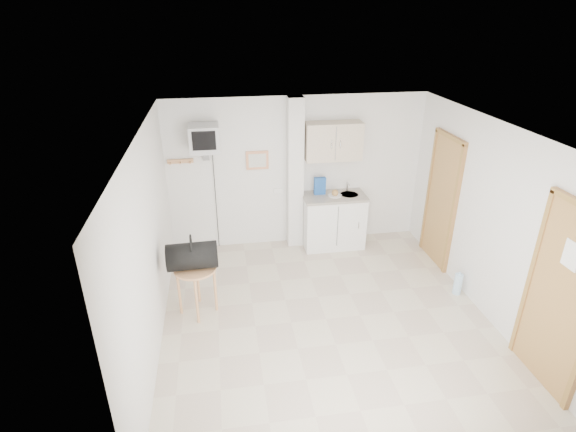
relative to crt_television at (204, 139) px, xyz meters
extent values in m
plane|color=beige|center=(1.45, -2.02, -1.94)|extent=(4.50, 4.50, 0.00)
cube|color=white|center=(1.45, 0.23, -0.69)|extent=(4.20, 0.04, 2.50)
cube|color=white|center=(1.45, -4.27, -0.69)|extent=(4.20, 0.04, 2.50)
cube|color=white|center=(-0.65, -2.02, -0.69)|extent=(0.04, 4.50, 2.50)
cube|color=white|center=(3.55, -2.02, -0.69)|extent=(0.04, 4.50, 2.50)
cube|color=white|center=(1.45, -2.02, 0.56)|extent=(4.20, 4.50, 0.04)
cube|color=white|center=(1.40, 0.12, -0.69)|extent=(0.25, 0.22, 2.50)
cube|color=tan|center=(0.80, 0.21, -0.44)|extent=(0.36, 0.03, 0.30)
cube|color=silver|center=(0.80, 0.19, -0.44)|extent=(0.28, 0.01, 0.22)
cube|color=tan|center=(-0.40, 0.20, -0.39)|extent=(0.40, 0.05, 0.06)
cube|color=white|center=(1.13, 0.22, -0.99)|extent=(0.15, 0.02, 0.08)
cylinder|color=tan|center=(-0.55, 0.14, -0.40)|extent=(0.02, 0.08, 0.02)
cylinder|color=tan|center=(-0.40, 0.14, -0.40)|extent=(0.02, 0.08, 0.02)
cylinder|color=tan|center=(-0.25, 0.14, -0.40)|extent=(0.02, 0.08, 0.02)
cube|color=olive|center=(3.52, -0.77, -0.94)|extent=(0.04, 0.75, 2.00)
cube|color=brown|center=(3.52, -0.77, -0.94)|extent=(0.06, 0.87, 2.06)
cube|color=olive|center=(3.52, -3.37, -0.93)|extent=(0.04, 0.82, 2.02)
cube|color=brown|center=(3.52, -3.37, -0.93)|extent=(0.06, 0.94, 2.08)
cube|color=white|center=(3.50, -3.37, -0.39)|extent=(0.01, 0.20, 0.28)
cube|color=white|center=(2.03, -0.05, -1.50)|extent=(1.00, 0.55, 0.88)
cube|color=gray|center=(2.03, -0.05, -1.04)|extent=(1.03, 0.58, 0.04)
cylinder|color=#B7B7BA|center=(2.28, -0.05, -1.04)|extent=(0.30, 0.30, 0.05)
cylinder|color=#B7B7BA|center=(2.28, 0.09, -0.94)|extent=(0.02, 0.02, 0.16)
cylinder|color=#B7B7BA|center=(2.28, 0.03, -0.86)|extent=(0.02, 0.13, 0.02)
cube|color=beige|center=(2.00, 0.07, -0.14)|extent=(0.90, 0.32, 0.60)
cube|color=#1B4C9B|center=(1.80, 0.04, -0.87)|extent=(0.19, 0.07, 0.29)
cylinder|color=white|center=(2.03, -0.08, -1.01)|extent=(0.22, 0.22, 0.01)
sphere|color=tan|center=(2.03, -0.08, -0.96)|extent=(0.11, 0.11, 0.11)
cube|color=slate|center=(0.00, 0.07, -0.21)|extent=(0.36, 0.32, 0.02)
cube|color=slate|center=(0.00, 0.20, -0.29)|extent=(0.10, 0.06, 0.20)
cube|color=#B9B9BC|center=(0.00, 0.00, 0.01)|extent=(0.44, 0.42, 0.40)
cube|color=black|center=(0.00, -0.22, 0.03)|extent=(0.34, 0.02, 0.28)
cylinder|color=black|center=(0.10, 0.21, -1.07)|extent=(0.01, 0.01, 1.73)
cylinder|color=tan|center=(-0.20, -1.59, -1.26)|extent=(0.55, 0.55, 0.03)
cylinder|color=tan|center=(0.03, -1.60, -1.61)|extent=(0.04, 0.04, 0.66)
cylinder|color=tan|center=(-0.20, -1.36, -1.61)|extent=(0.04, 0.04, 0.66)
cylinder|color=tan|center=(-0.43, -1.59, -1.61)|extent=(0.04, 0.04, 0.66)
cylinder|color=tan|center=(-0.20, -1.83, -1.61)|extent=(0.04, 0.04, 0.66)
cylinder|color=black|center=(-0.22, -1.60, -1.07)|extent=(0.65, 0.37, 0.35)
torus|color=black|center=(-0.22, -1.60, -0.91)|extent=(0.03, 0.26, 0.26)
cylinder|color=#AED6F3|center=(3.43, -1.74, -1.78)|extent=(0.12, 0.12, 0.31)
cylinder|color=#AED6F3|center=(3.43, -1.74, -1.61)|extent=(0.03, 0.03, 0.04)
camera|label=1|loc=(0.20, -6.66, 1.79)|focal=28.00mm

